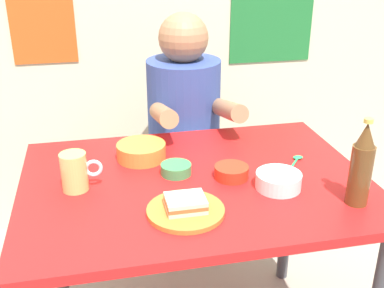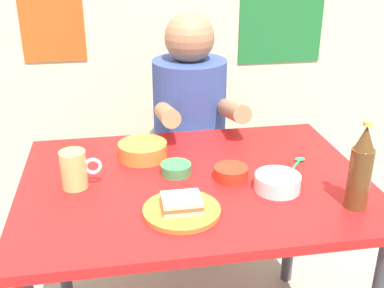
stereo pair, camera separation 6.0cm
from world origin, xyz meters
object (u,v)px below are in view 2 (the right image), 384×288
at_px(dining_table, 195,204).
at_px(person_seated, 190,107).
at_px(sandwich, 182,203).
at_px(soup_bowl_orange, 143,150).
at_px(plate_orange, 182,211).
at_px(stool, 190,189).
at_px(beer_bottle, 361,170).
at_px(beer_mug, 75,169).

height_order(dining_table, person_seated, person_seated).
xyz_separation_m(sandwich, soup_bowl_orange, (-0.08, 0.38, -0.00)).
bearing_deg(dining_table, plate_orange, -110.10).
bearing_deg(dining_table, person_seated, 81.90).
distance_m(stool, beer_bottle, 1.07).
distance_m(plate_orange, beer_bottle, 0.51).
xyz_separation_m(dining_table, plate_orange, (-0.07, -0.19, 0.10)).
distance_m(stool, soup_bowl_orange, 0.66).
bearing_deg(stool, beer_bottle, -68.96).
bearing_deg(beer_mug, soup_bowl_orange, 38.97).
distance_m(plate_orange, soup_bowl_orange, 0.39).
bearing_deg(sandwich, beer_mug, 145.68).
relative_size(person_seated, beer_mug, 5.71).
bearing_deg(person_seated, stool, 90.00).
relative_size(beer_bottle, soup_bowl_orange, 1.54).
distance_m(dining_table, plate_orange, 0.23).
bearing_deg(person_seated, soup_bowl_orange, -118.96).
xyz_separation_m(stool, beer_bottle, (0.34, -0.87, 0.51)).
distance_m(person_seated, sandwich, 0.83).
relative_size(plate_orange, soup_bowl_orange, 1.29).
bearing_deg(plate_orange, person_seated, 78.92).
xyz_separation_m(dining_table, person_seated, (0.09, 0.62, 0.12)).
relative_size(person_seated, beer_bottle, 2.75).
xyz_separation_m(sandwich, beer_mug, (-0.30, 0.20, 0.03)).
distance_m(person_seated, beer_bottle, 0.93).
distance_m(person_seated, soup_bowl_orange, 0.49).
distance_m(beer_mug, soup_bowl_orange, 0.28).
distance_m(dining_table, soup_bowl_orange, 0.27).
bearing_deg(person_seated, beer_bottle, -68.71).
bearing_deg(stool, person_seated, -90.00).
xyz_separation_m(stool, soup_bowl_orange, (-0.24, -0.44, 0.42)).
height_order(dining_table, soup_bowl_orange, soup_bowl_orange).
bearing_deg(dining_table, stool, 82.04).
distance_m(plate_orange, beer_mug, 0.37).
height_order(stool, soup_bowl_orange, soup_bowl_orange).
xyz_separation_m(dining_table, stool, (0.09, 0.63, -0.30)).
relative_size(stool, sandwich, 4.09).
distance_m(stool, beer_mug, 0.89).
bearing_deg(sandwich, dining_table, 69.90).
relative_size(beer_mug, beer_bottle, 0.48).
distance_m(plate_orange, sandwich, 0.02).
relative_size(dining_table, soup_bowl_orange, 6.47).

